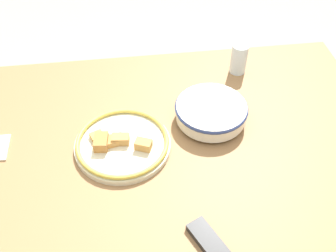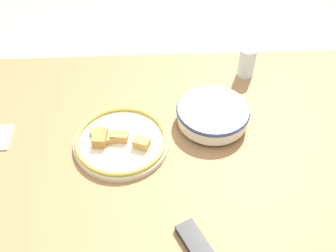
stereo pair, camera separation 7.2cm
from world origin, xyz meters
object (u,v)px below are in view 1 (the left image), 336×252
(tv_remote, at_px, (211,245))
(drinking_glass, at_px, (239,59))
(noodle_bowl, at_px, (211,112))
(food_plate, at_px, (122,143))

(tv_remote, height_order, drinking_glass, drinking_glass)
(noodle_bowl, relative_size, tv_remote, 1.50)
(tv_remote, distance_m, drinking_glass, 0.74)
(noodle_bowl, distance_m, tv_remote, 0.46)
(noodle_bowl, bearing_deg, food_plate, 15.54)
(drinking_glass, bearing_deg, food_plate, 36.06)
(food_plate, xyz_separation_m, tv_remote, (-0.21, 0.37, -0.01))
(noodle_bowl, height_order, drinking_glass, drinking_glass)
(noodle_bowl, height_order, tv_remote, noodle_bowl)
(noodle_bowl, relative_size, food_plate, 0.80)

